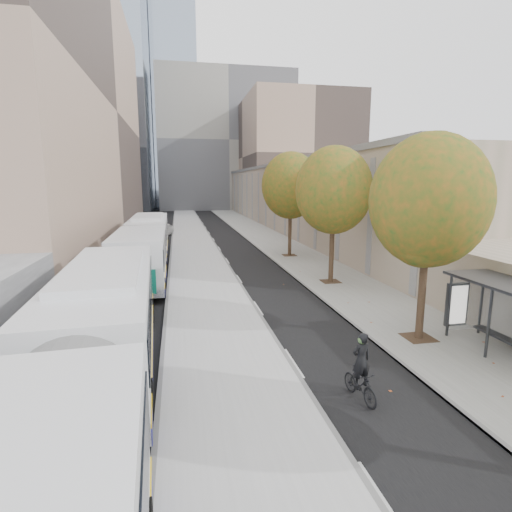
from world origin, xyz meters
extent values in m
cube|color=#B3B3B3|center=(-3.88, 35.00, 0.07)|extent=(4.25, 150.00, 0.15)
cube|color=gray|center=(4.12, 35.00, 0.04)|extent=(4.75, 150.00, 0.08)
cube|color=#9E937C|center=(15.50, 64.00, 4.00)|extent=(18.00, 92.00, 8.00)
cube|color=#7E8DA3|center=(-20.00, 82.00, 33.00)|extent=(20.00, 20.00, 66.00)
cube|color=#7E8DA3|center=(-8.00, 102.00, 42.00)|extent=(16.00, 16.00, 84.00)
cube|color=gray|center=(6.00, 96.00, 15.00)|extent=(30.00, 18.00, 30.00)
cube|color=#383A3F|center=(5.50, 11.00, 2.56)|extent=(1.90, 4.40, 0.10)
cylinder|color=#2F2416|center=(3.60, 13.00, 1.70)|extent=(0.28, 0.28, 3.24)
sphere|color=#1E581B|center=(3.60, 13.00, 5.26)|extent=(4.20, 4.20, 4.20)
cylinder|color=#2F2416|center=(3.60, 22.00, 1.77)|extent=(0.28, 0.28, 3.38)
sphere|color=#1E581B|center=(3.60, 22.00, 5.48)|extent=(4.40, 4.40, 4.40)
cylinder|color=#2F2416|center=(3.60, 31.00, 1.83)|extent=(0.28, 0.28, 3.51)
sphere|color=#1E581B|center=(3.60, 31.00, 5.70)|extent=(4.60, 4.60, 4.60)
cube|color=silver|center=(-7.37, 8.93, 1.57)|extent=(3.71, 18.91, 3.13)
cube|color=black|center=(-7.37, 8.93, 2.14)|extent=(3.73, 18.17, 1.09)
cube|color=silver|center=(-7.50, 28.80, 1.58)|extent=(2.97, 18.98, 3.16)
cube|color=black|center=(-7.50, 28.80, 2.16)|extent=(3.02, 18.22, 1.09)
cube|color=#0C725B|center=(-7.50, 19.36, 1.21)|extent=(2.00, 0.08, 1.22)
imported|color=black|center=(-0.51, 9.43, 0.46)|extent=(0.66, 1.57, 0.91)
imported|color=black|center=(-0.51, 9.43, 1.18)|extent=(0.61, 0.45, 1.53)
sphere|color=#507D3E|center=(-0.51, 9.43, 1.75)|extent=(0.24, 0.24, 0.24)
imported|color=silver|center=(-6.92, 46.16, 0.70)|extent=(2.53, 4.38, 1.40)
camera|label=1|loc=(-5.25, 0.07, 5.88)|focal=28.00mm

